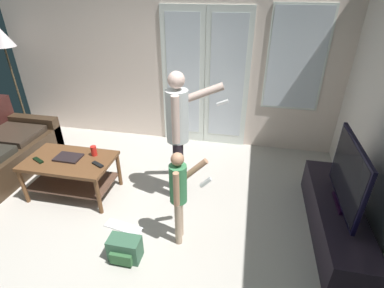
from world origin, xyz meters
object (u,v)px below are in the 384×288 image
object	(u,v)px
laptop_closed	(68,157)
loose_keyboard	(124,227)
person_adult	(179,126)
dvd_remote_slim	(38,160)
cup_near_edge	(94,151)
tv_stand	(335,219)
flat_screen_tv	(348,176)
person_child	(179,191)
floor_lamp	(3,43)
coffee_table	(71,169)
backpack	(125,249)
tv_remote_black	(98,164)

from	to	relation	value
laptop_closed	loose_keyboard	bearing A→B (deg)	-28.61
person_adult	dvd_remote_slim	world-z (taller)	person_adult
laptop_closed	dvd_remote_slim	xyz separation A→B (m)	(-0.33, -0.13, -0.00)
cup_near_edge	tv_stand	bearing A→B (deg)	-4.46
flat_screen_tv	person_child	size ratio (longest dim) A/B	0.89
person_child	floor_lamp	xyz separation A→B (m)	(-3.19, 1.78, 0.96)
coffee_table	cup_near_edge	world-z (taller)	cup_near_edge
tv_stand	person_adult	distance (m)	1.99
flat_screen_tv	person_child	bearing A→B (deg)	-165.42
cup_near_edge	person_child	bearing A→B (deg)	-26.94
tv_stand	backpack	xyz separation A→B (m)	(-2.10, -0.78, -0.07)
laptop_closed	tv_remote_black	size ratio (longest dim) A/B	1.86
floor_lamp	backpack	world-z (taller)	floor_lamp
person_adult	cup_near_edge	world-z (taller)	person_adult
person_adult	laptop_closed	size ratio (longest dim) A/B	5.13
tv_stand	flat_screen_tv	bearing A→B (deg)	114.77
tv_remote_black	dvd_remote_slim	distance (m)	0.76
person_child	dvd_remote_slim	xyz separation A→B (m)	(-1.87, 0.38, -0.12)
flat_screen_tv	laptop_closed	bearing A→B (deg)	178.41
coffee_table	person_adult	xyz separation A→B (m)	(1.35, 0.26, 0.60)
coffee_table	tv_remote_black	world-z (taller)	tv_remote_black
floor_lamp	loose_keyboard	distance (m)	3.47
backpack	laptop_closed	distance (m)	1.43
floor_lamp	tv_remote_black	distance (m)	2.70
tv_stand	loose_keyboard	distance (m)	2.33
backpack	person_child	bearing A→B (deg)	37.17
person_adult	backpack	distance (m)	1.43
backpack	dvd_remote_slim	world-z (taller)	dvd_remote_slim
loose_keyboard	tv_remote_black	bearing A→B (deg)	136.72
floor_lamp	cup_near_edge	xyz separation A→B (m)	(1.93, -1.14, -1.03)
backpack	tv_remote_black	bearing A→B (deg)	128.38
cup_near_edge	coffee_table	bearing A→B (deg)	-149.56
cup_near_edge	backpack	bearing A→B (deg)	-52.08
person_adult	tv_remote_black	world-z (taller)	person_adult
flat_screen_tv	floor_lamp	bearing A→B (deg)	164.21
flat_screen_tv	person_adult	bearing A→B (deg)	169.61
flat_screen_tv	dvd_remote_slim	xyz separation A→B (m)	(-3.49, -0.04, -0.24)
person_child	loose_keyboard	xyz separation A→B (m)	(-0.67, 0.02, -0.64)
coffee_table	tv_stand	xyz separation A→B (m)	(3.15, -0.07, -0.18)
tv_remote_black	tv_stand	bearing A→B (deg)	26.32
flat_screen_tv	cup_near_edge	world-z (taller)	flat_screen_tv
flat_screen_tv	coffee_table	bearing A→B (deg)	178.82
floor_lamp	person_adult	bearing A→B (deg)	-18.88
flat_screen_tv	person_adult	xyz separation A→B (m)	(-1.80, 0.33, 0.21)
laptop_closed	dvd_remote_slim	bearing A→B (deg)	-157.37
dvd_remote_slim	floor_lamp	bearing A→B (deg)	158.89
flat_screen_tv	floor_lamp	size ratio (longest dim) A/B	0.52
floor_lamp	dvd_remote_slim	xyz separation A→B (m)	(1.32, -1.40, -1.08)
cup_near_edge	laptop_closed	bearing A→B (deg)	-154.73
tv_stand	cup_near_edge	xyz separation A→B (m)	(-2.88, 0.22, 0.38)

